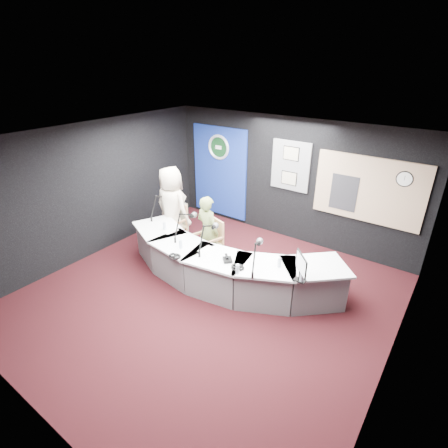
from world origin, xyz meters
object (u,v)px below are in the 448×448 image
Objects in this scene: armchair_left at (173,226)px; armchair_right at (208,244)px; person_man at (172,207)px; person_woman at (208,231)px; broadcast_desk at (223,265)px.

armchair_left is 1.04× the size of armchair_right.
armchair_left is 0.46m from person_man.
person_woman is at bearing 174.31° from person_man.
person_woman is at bearing 0.00° from armchair_right.
armchair_left is 0.50× the size of person_man.
armchair_right is 0.48× the size of person_man.
person_woman is (1.14, -0.18, 0.29)m from armchair_left.
armchair_right is 0.31m from person_woman.
broadcast_desk is 4.88× the size of armchair_left.
broadcast_desk is at bearing -13.13° from armchair_right.
armchair_left is (-1.79, 0.56, 0.09)m from broadcast_desk.
broadcast_desk is 1.96m from person_man.
person_woman reaches higher than broadcast_desk.
person_woman is at bearing 149.60° from broadcast_desk.
person_woman reaches higher than armchair_right.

